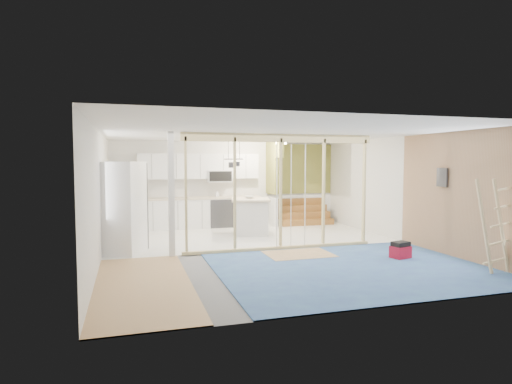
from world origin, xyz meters
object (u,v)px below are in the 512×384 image
object	(u,v)px
fridge	(121,208)
island	(250,217)
ladder	(495,226)
toolbox	(400,251)

from	to	relation	value
fridge	island	size ratio (longest dim) A/B	1.64
fridge	island	world-z (taller)	fridge
fridge	island	bearing A→B (deg)	49.81
island	ladder	distance (m)	5.96
island	toolbox	size ratio (longest dim) A/B	2.82
toolbox	fridge	bearing A→B (deg)	144.10
fridge	toolbox	xyz separation A→B (m)	(5.47, -2.10, -0.82)
island	ladder	size ratio (longest dim) A/B	0.72
toolbox	ladder	bearing A→B (deg)	-75.77
fridge	island	distance (m)	3.69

